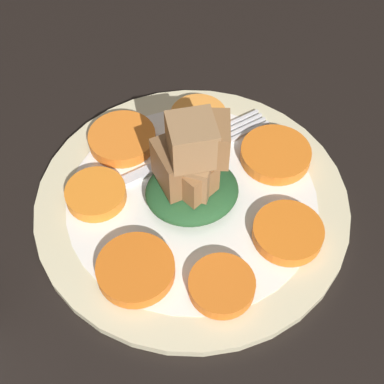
{
  "coord_description": "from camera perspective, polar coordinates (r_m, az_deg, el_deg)",
  "views": [
    {
      "loc": [
        7.72,
        29.36,
        45.57
      ],
      "look_at": [
        0.0,
        0.0,
        4.1
      ],
      "focal_mm": 50.0,
      "sensor_mm": 36.0,
      "label": 1
    }
  ],
  "objects": [
    {
      "name": "carrot_slice_0",
      "position": [
        0.57,
        -7.46,
        5.67
      ],
      "size": [
        7.04,
        7.04,
        1.31
      ],
      "primitive_type": "cylinder",
      "color": "orange",
      "rests_on": "plate"
    },
    {
      "name": "carrot_slice_3",
      "position": [
        0.47,
        3.51,
        -9.85
      ],
      "size": [
        5.81,
        5.81,
        1.31
      ],
      "primitive_type": "cylinder",
      "color": "orange",
      "rests_on": "plate"
    },
    {
      "name": "plate",
      "position": [
        0.53,
        -0.0,
        -1.02
      ],
      "size": [
        30.72,
        30.72,
        1.05
      ],
      "color": "beige",
      "rests_on": "table_slab"
    },
    {
      "name": "carrot_slice_6",
      "position": [
        0.58,
        0.69,
        7.94
      ],
      "size": [
        6.06,
        6.06,
        1.31
      ],
      "primitive_type": "cylinder",
      "color": "#F99539",
      "rests_on": "plate"
    },
    {
      "name": "center_pile",
      "position": [
        0.49,
        0.02,
        2.4
      ],
      "size": [
        9.03,
        8.13,
        10.43
      ],
      "color": "#235128",
      "rests_on": "plate"
    },
    {
      "name": "carrot_slice_4",
      "position": [
        0.5,
        10.19,
        -4.28
      ],
      "size": [
        6.54,
        6.54,
        1.31
      ],
      "primitive_type": "cylinder",
      "color": "orange",
      "rests_on": "plate"
    },
    {
      "name": "carrot_slice_1",
      "position": [
        0.53,
        -10.22,
        -0.21
      ],
      "size": [
        5.89,
        5.89,
        1.31
      ],
      "primitive_type": "cylinder",
      "color": "orange",
      "rests_on": "plate"
    },
    {
      "name": "fork",
      "position": [
        0.56,
        0.39,
        4.7
      ],
      "size": [
        17.99,
        6.89,
        0.4
      ],
      "rotation": [
        0.0,
        0.0,
        0.29
      ],
      "color": "silver",
      "rests_on": "plate"
    },
    {
      "name": "carrot_slice_5",
      "position": [
        0.55,
        8.9,
        3.99
      ],
      "size": [
        7.2,
        7.2,
        1.31
      ],
      "primitive_type": "cylinder",
      "color": "orange",
      "rests_on": "plate"
    },
    {
      "name": "table_slab",
      "position": [
        0.54,
        -0.0,
        -1.95
      ],
      "size": [
        120.0,
        120.0,
        2.0
      ],
      "primitive_type": "cube",
      "color": "black",
      "rests_on": "ground"
    },
    {
      "name": "carrot_slice_2",
      "position": [
        0.48,
        -6.03,
        -8.2
      ],
      "size": [
        6.96,
        6.96,
        1.31
      ],
      "primitive_type": "cylinder",
      "color": "orange",
      "rests_on": "plate"
    }
  ]
}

